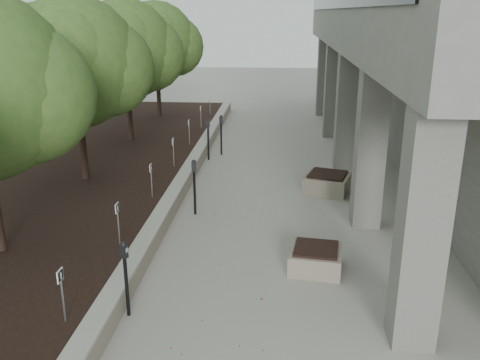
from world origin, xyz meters
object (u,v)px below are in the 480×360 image
(parking_meter_2, at_px, (126,279))
(planter_back, at_px, (327,182))
(parking_meter_5, at_px, (221,135))
(crabapple_tree_3, at_px, (77,90))
(crabapple_tree_4, at_px, (127,71))
(parking_meter_4, at_px, (208,139))
(parking_meter_3, at_px, (194,187))
(planter_front, at_px, (316,258))
(crabapple_tree_5, at_px, (157,59))

(parking_meter_2, height_order, planter_back, parking_meter_2)
(parking_meter_5, bearing_deg, planter_back, -46.10)
(crabapple_tree_3, bearing_deg, crabapple_tree_4, 90.00)
(crabapple_tree_3, bearing_deg, parking_meter_4, 48.66)
(parking_meter_4, height_order, planter_back, parking_meter_4)
(parking_meter_3, xyz_separation_m, parking_meter_4, (-0.38, 5.42, 0.01))
(parking_meter_5, xyz_separation_m, planter_back, (3.73, -4.00, -0.48))
(planter_front, bearing_deg, parking_meter_3, 136.82)
(crabapple_tree_4, xyz_separation_m, planter_front, (6.77, -9.59, -2.86))
(parking_meter_3, distance_m, planter_back, 4.36)
(parking_meter_3, bearing_deg, planter_back, 20.04)
(crabapple_tree_5, relative_size, planter_front, 4.97)
(crabapple_tree_3, relative_size, parking_meter_3, 3.49)
(crabapple_tree_5, relative_size, parking_meter_2, 3.68)
(parking_meter_4, height_order, parking_meter_5, parking_meter_4)
(parking_meter_3, bearing_deg, crabapple_tree_3, 145.70)
(crabapple_tree_3, distance_m, parking_meter_3, 4.67)
(parking_meter_5, relative_size, planter_back, 1.23)
(crabapple_tree_4, distance_m, planter_front, 12.08)
(crabapple_tree_4, relative_size, planter_front, 4.97)
(parking_meter_3, distance_m, parking_meter_4, 5.44)
(crabapple_tree_3, distance_m, planter_front, 8.67)
(planter_back, bearing_deg, crabapple_tree_5, 127.95)
(crabapple_tree_3, distance_m, parking_meter_4, 5.51)
(crabapple_tree_4, distance_m, parking_meter_3, 7.97)
(crabapple_tree_5, distance_m, parking_meter_4, 7.44)
(parking_meter_3, relative_size, planter_front, 1.42)
(parking_meter_5, height_order, planter_back, parking_meter_5)
(parking_meter_2, height_order, planter_front, parking_meter_2)
(parking_meter_5, bearing_deg, parking_meter_4, -117.90)
(crabapple_tree_5, bearing_deg, planter_front, -65.10)
(parking_meter_2, xyz_separation_m, parking_meter_5, (0.45, 11.12, 0.04))
(parking_meter_4, relative_size, planter_front, 1.45)
(parking_meter_5, bearing_deg, crabapple_tree_3, -128.64)
(planter_front, bearing_deg, planter_back, 82.59)
(parking_meter_2, bearing_deg, parking_meter_5, 107.64)
(parking_meter_2, relative_size, parking_meter_4, 0.93)
(parking_meter_4, xyz_separation_m, planter_front, (3.48, -8.33, -0.54))
(crabapple_tree_3, relative_size, planter_front, 4.97)
(crabapple_tree_5, relative_size, parking_meter_3, 3.49)
(parking_meter_4, bearing_deg, crabapple_tree_4, 158.23)
(crabapple_tree_4, xyz_separation_m, parking_meter_5, (3.70, -0.52, -2.34))
(parking_meter_3, distance_m, planter_front, 4.28)
(crabapple_tree_3, height_order, parking_meter_4, crabapple_tree_3)
(parking_meter_5, height_order, planter_front, parking_meter_5)
(crabapple_tree_5, xyz_separation_m, parking_meter_3, (3.67, -11.68, -2.34))
(crabapple_tree_3, xyz_separation_m, parking_meter_4, (3.30, 3.75, -2.33))
(crabapple_tree_5, distance_m, planter_front, 16.34)
(parking_meter_2, distance_m, parking_meter_3, 4.98)
(parking_meter_4, distance_m, parking_meter_5, 0.83)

